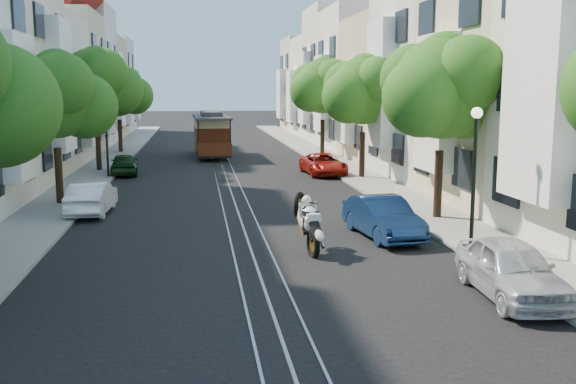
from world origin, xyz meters
name	(u,v)px	position (x,y,z in m)	size (l,w,h in m)	color
ground	(221,164)	(0.00, 28.00, 0.00)	(200.00, 200.00, 0.00)	black
sidewalk_east	(332,161)	(7.25, 28.00, 0.06)	(2.50, 80.00, 0.12)	gray
sidewalk_west	(106,165)	(-7.25, 28.00, 0.06)	(2.50, 80.00, 0.12)	gray
rail_left	(213,164)	(-0.55, 28.00, 0.01)	(0.06, 80.00, 0.02)	gray
rail_slot	(221,164)	(0.00, 28.00, 0.01)	(0.06, 80.00, 0.02)	gray
rail_right	(230,164)	(0.55, 28.00, 0.01)	(0.06, 80.00, 0.02)	gray
lane_line	(221,164)	(0.00, 28.00, 0.00)	(0.08, 80.00, 0.01)	tan
townhouses_east	(402,83)	(11.87, 27.91, 5.18)	(7.75, 72.00, 12.00)	beige
townhouses_west	(23,84)	(-11.87, 27.91, 5.08)	(7.75, 72.00, 11.76)	silver
tree_e_b	(444,90)	(7.26, 8.98, 4.73)	(4.93, 4.08, 6.68)	black
tree_e_c	(364,92)	(7.26, 19.98, 4.60)	(4.84, 3.99, 6.52)	black
tree_e_d	(324,87)	(7.26, 30.98, 4.87)	(5.01, 4.16, 6.85)	black
tree_w_b	(56,98)	(-7.14, 13.98, 4.40)	(4.72, 3.87, 6.27)	black
tree_w_c	(96,84)	(-7.14, 24.98, 5.07)	(5.13, 4.28, 7.09)	black
tree_w_d	(119,91)	(-7.14, 35.98, 4.60)	(4.84, 3.99, 6.52)	black
lamp_east	(475,158)	(6.30, 4.00, 2.85)	(0.32, 0.32, 4.16)	black
lamp_west	(106,126)	(-6.30, 22.00, 2.85)	(0.32, 0.32, 4.16)	black
sportbike_rider	(308,220)	(1.64, 4.94, 0.97)	(0.71, 2.19, 1.78)	black
cable_car	(211,132)	(-0.50, 32.51, 1.73)	(2.64, 7.69, 2.93)	black
parked_car_e_near	(511,269)	(5.60, 0.22, 0.67)	(1.59, 3.96, 1.35)	#AEB0BA
parked_car_e_mid	(383,217)	(4.40, 6.55, 0.66)	(1.40, 4.01, 1.32)	#0D2143
parked_car_e_far	(324,164)	(5.48, 21.89, 0.60)	(1.99, 4.32, 1.20)	maroon
parked_car_w_mid	(92,198)	(-5.60, 11.98, 0.63)	(1.34, 3.83, 1.26)	white
parked_car_w_far	(124,164)	(-5.60, 23.39, 0.62)	(1.46, 3.63, 1.24)	black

